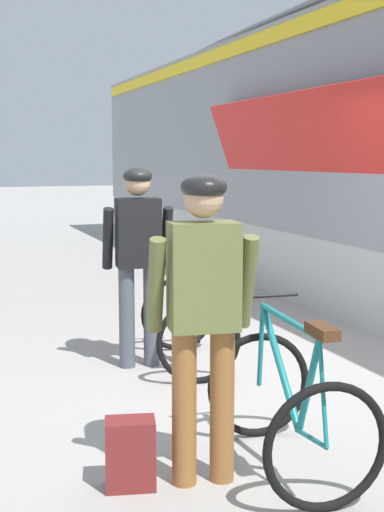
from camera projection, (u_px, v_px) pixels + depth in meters
The scene contains 7 objects.
ground_plane at pixel (269, 380), 5.75m from camera, with size 80.00×80.00×0.00m, color #A09E99.
cyclist_near_in_olive at pixel (203, 302), 3.80m from camera, with size 0.64×0.37×1.76m.
cyclist_far_in_dark at pixel (138, 249), 5.98m from camera, with size 0.64×0.36×1.76m.
bicycle_near_teal at pixel (289, 405), 4.03m from camera, with size 0.83×1.14×0.99m.
bicycle_far_black at pixel (187, 322), 6.08m from camera, with size 0.88×1.18×0.99m.
backpack_on_platform at pixel (130, 454), 3.84m from camera, with size 0.28×0.18×0.40m, color maroon.
water_bottle_near_the_bikes at pixel (176, 350), 6.29m from camera, with size 0.08×0.08×0.20m, color silver.
Camera 1 is at (-2.58, -4.94, 1.85)m, focal length 48.03 mm.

